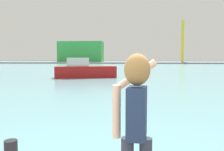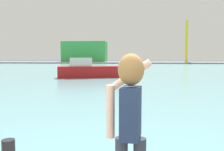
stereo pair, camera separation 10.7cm
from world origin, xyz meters
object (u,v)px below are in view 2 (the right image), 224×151
boat_moored (87,70)px  person_photographer (130,116)px  port_crane (187,37)px  warehouse_left (85,52)px

boat_moored → person_photographer: bearing=-94.2°
person_photographer → boat_moored: (-5.48, 24.52, -0.87)m
person_photographer → port_crane: port_crane is taller
person_photographer → warehouse_left: size_ratio=0.10×
warehouse_left → port_crane: 39.15m
boat_moored → warehouse_left: size_ratio=0.42×
boat_moored → port_crane: 69.25m
person_photographer → warehouse_left: bearing=18.9°
warehouse_left → port_crane: port_crane is taller
warehouse_left → person_photographer: bearing=-77.7°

